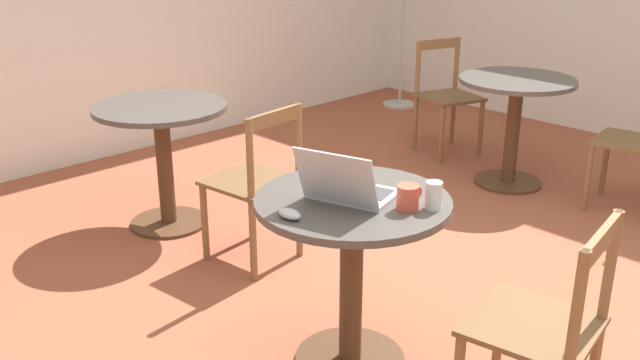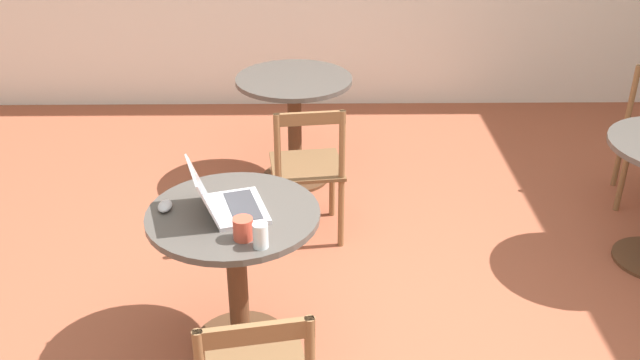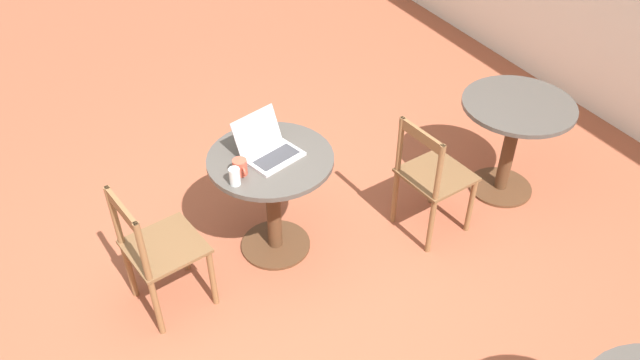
{
  "view_description": "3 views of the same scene",
  "coord_description": "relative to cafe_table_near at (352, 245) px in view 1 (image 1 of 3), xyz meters",
  "views": [
    {
      "loc": [
        -2.43,
        -1.58,
        1.74
      ],
      "look_at": [
        -0.44,
        0.47,
        0.66
      ],
      "focal_mm": 40.0,
      "sensor_mm": 36.0,
      "label": 1
    },
    {
      "loc": [
        -0.27,
        -2.52,
        2.27
      ],
      "look_at": [
        -0.23,
        0.43,
        0.72
      ],
      "focal_mm": 40.0,
      "sensor_mm": 36.0,
      "label": 2
    },
    {
      "loc": [
        2.11,
        -0.99,
        2.91
      ],
      "look_at": [
        -0.43,
        0.35,
        0.59
      ],
      "focal_mm": 35.0,
      "sensor_mm": 36.0,
      "label": 3
    }
  ],
  "objects": [
    {
      "name": "cafe_table_far",
      "position": [
        0.23,
        1.7,
        0.0
      ],
      "size": [
        0.75,
        0.75,
        0.73
      ],
      "color": "#51331E",
      "rests_on": "ground_plane"
    },
    {
      "name": "cafe_table_near",
      "position": [
        0.0,
        0.0,
        0.0
      ],
      "size": [
        0.75,
        0.75,
        0.73
      ],
      "color": "#51331E",
      "rests_on": "ground_plane"
    },
    {
      "name": "laptop",
      "position": [
        -0.02,
        0.0,
        0.24
      ],
      "size": [
        0.38,
        0.39,
        0.23
      ],
      "color": "#B7B7BC",
      "rests_on": "cafe_table_near"
    },
    {
      "name": "chair_mid_front",
      "position": [
        2.38,
        -0.11,
        -0.1
      ],
      "size": [
        0.46,
        0.46,
        0.84
      ],
      "color": "brown",
      "rests_on": "ground_plane"
    },
    {
      "name": "chair_near_front",
      "position": [
        0.13,
        -0.76,
        -0.1
      ],
      "size": [
        0.47,
        0.47,
        0.84
      ],
      "color": "brown",
      "rests_on": "ground_plane"
    },
    {
      "name": "chair_far_front",
      "position": [
        0.31,
        0.97,
        -0.1
      ],
      "size": [
        0.45,
        0.45,
        0.84
      ],
      "color": "brown",
      "rests_on": "ground_plane"
    },
    {
      "name": "mouse",
      "position": [
        -0.29,
        0.03,
        0.21
      ],
      "size": [
        0.06,
        0.1,
        0.03
      ],
      "color": "#B7B7BC",
      "rests_on": "cafe_table_near"
    },
    {
      "name": "drinking_glass",
      "position": [
        0.14,
        -0.27,
        0.25
      ],
      "size": [
        0.06,
        0.06,
        0.1
      ],
      "color": "silver",
      "rests_on": "cafe_table_near"
    },
    {
      "name": "cafe_table_mid",
      "position": [
        2.26,
        0.67,
        0.0
      ],
      "size": [
        0.75,
        0.75,
        0.73
      ],
      "color": "#51331E",
      "rests_on": "ground_plane"
    },
    {
      "name": "ground_plane",
      "position": [
        0.61,
        -0.12,
        -0.53
      ],
      "size": [
        16.0,
        16.0,
        0.0
      ],
      "primitive_type": "plane",
      "color": "#9E5138"
    },
    {
      "name": "chair_mid_back",
      "position": [
        2.5,
        1.39,
        -0.1
      ],
      "size": [
        0.51,
        0.51,
        0.84
      ],
      "color": "brown",
      "rests_on": "ground_plane"
    },
    {
      "name": "mug",
      "position": [
        0.07,
        -0.21,
        0.24
      ],
      "size": [
        0.12,
        0.08,
        0.09
      ],
      "color": "#C64C38",
      "rests_on": "cafe_table_near"
    }
  ]
}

